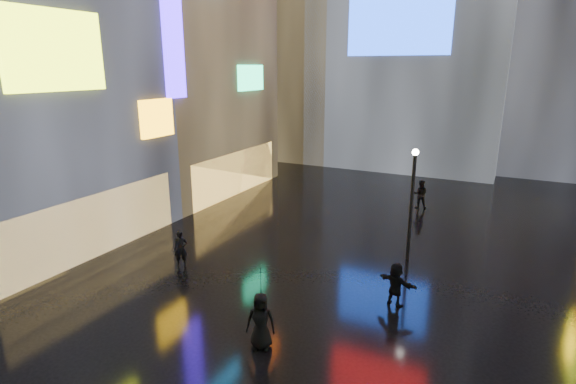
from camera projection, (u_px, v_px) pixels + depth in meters
The scene contains 9 objects.
ground at pixel (362, 251), 21.77m from camera, with size 140.00×140.00×0.00m, color black.
building_left_far at pixel (172, 32), 30.89m from camera, with size 10.28×12.00×22.00m.
tower_flank_left at pixel (298, 20), 43.26m from camera, with size 10.00×10.00×26.00m, color black.
lamp_far at pixel (412, 199), 20.13m from camera, with size 0.30×0.30×5.20m.
pedestrian_4 at pixel (261, 321), 14.09m from camera, with size 0.92×0.60×1.89m, color black.
pedestrian_5 at pixel (396, 284), 16.68m from camera, with size 1.57×0.50×1.69m, color black.
pedestrian_6 at pixel (181, 249), 19.99m from camera, with size 0.60×0.39×1.65m, color black.
pedestrian_7 at pixel (420, 194), 28.26m from camera, with size 0.88×0.68×1.81m, color black.
umbrella_2 at pixel (260, 280), 13.71m from camera, with size 1.02×1.04×0.94m, color black.
Camera 1 is at (5.86, 0.35, 8.65)m, focal length 28.00 mm.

